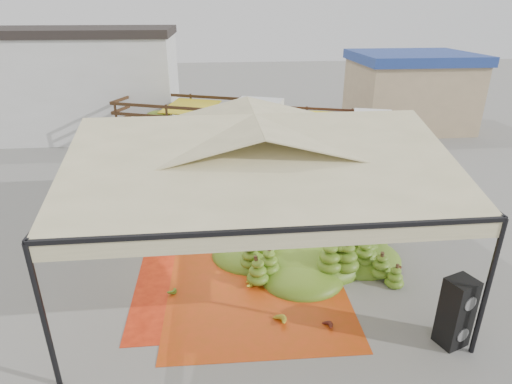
{
  "coord_description": "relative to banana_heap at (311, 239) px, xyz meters",
  "views": [
    {
      "loc": [
        -1.0,
        -10.14,
        6.4
      ],
      "look_at": [
        0.2,
        1.5,
        1.3
      ],
      "focal_mm": 30.0,
      "sensor_mm": 36.0,
      "label": 1
    }
  ],
  "objects": [
    {
      "name": "ground",
      "position": [
        -1.51,
        0.22,
        -0.58
      ],
      "size": [
        90.0,
        90.0,
        0.0
      ],
      "primitive_type": "plane",
      "color": "slate",
      "rests_on": "ground"
    },
    {
      "name": "canopy_tent",
      "position": [
        -1.51,
        0.22,
        2.72
      ],
      "size": [
        8.1,
        8.1,
        4.0
      ],
      "color": "black",
      "rests_on": "ground"
    },
    {
      "name": "building_white",
      "position": [
        -11.51,
        14.22,
        2.14
      ],
      "size": [
        14.3,
        6.3,
        5.4
      ],
      "color": "silver",
      "rests_on": "ground"
    },
    {
      "name": "building_tan",
      "position": [
        8.49,
        13.22,
        1.5
      ],
      "size": [
        6.3,
        5.3,
        4.1
      ],
      "color": "tan",
      "rests_on": "ground"
    },
    {
      "name": "tarp_left",
      "position": [
        -2.38,
        -0.87,
        -0.57
      ],
      "size": [
        4.44,
        4.23,
        0.01
      ],
      "primitive_type": "cube",
      "rotation": [
        0.0,
        0.0,
        -0.0
      ],
      "color": "red",
      "rests_on": "ground"
    },
    {
      "name": "tarp_right",
      "position": [
        -1.6,
        -1.35,
        -0.57
      ],
      "size": [
        4.41,
        4.62,
        0.01
      ],
      "primitive_type": "cube",
      "rotation": [
        0.0,
        0.0,
        -0.02
      ],
      "color": "red",
      "rests_on": "ground"
    },
    {
      "name": "banana_heap",
      "position": [
        0.0,
        0.0,
        0.0
      ],
      "size": [
        6.35,
        5.67,
        1.16
      ],
      "primitive_type": "ellipsoid",
      "rotation": [
        0.0,
        0.0,
        -0.26
      ],
      "color": "#4D6E17",
      "rests_on": "ground"
    },
    {
      "name": "hand_yellow_a",
      "position": [
        -1.86,
        -1.14,
        -0.48
      ],
      "size": [
        0.46,
        0.38,
        0.21
      ],
      "primitive_type": "ellipsoid",
      "rotation": [
        0.0,
        0.0,
        -0.03
      ],
      "color": "gold",
      "rests_on": "ground"
    },
    {
      "name": "hand_yellow_b",
      "position": [
        -1.28,
        -2.57,
        -0.46
      ],
      "size": [
        0.64,
        0.6,
        0.23
      ],
      "primitive_type": "ellipsoid",
      "rotation": [
        0.0,
        0.0,
        0.5
      ],
      "color": "#AD9C22",
      "rests_on": "ground"
    },
    {
      "name": "hand_red_a",
      "position": [
        2.07,
        -0.83,
        -0.47
      ],
      "size": [
        0.63,
        0.59,
        0.23
      ],
      "primitive_type": "ellipsoid",
      "rotation": [
        0.0,
        0.0,
        -0.48
      ],
      "color": "#5E3115",
      "rests_on": "ground"
    },
    {
      "name": "hand_red_b",
      "position": [
        -0.26,
        -2.81,
        -0.49
      ],
      "size": [
        0.48,
        0.44,
        0.17
      ],
      "primitive_type": "ellipsoid",
      "rotation": [
        0.0,
        0.0,
        0.42
      ],
      "color": "#521A12",
      "rests_on": "ground"
    },
    {
      "name": "hand_green",
      "position": [
        -3.71,
        -1.2,
        -0.49
      ],
      "size": [
        0.51,
        0.48,
        0.18
      ],
      "primitive_type": "ellipsoid",
      "rotation": [
        0.0,
        0.0,
        -0.5
      ],
      "color": "#407217",
      "rests_on": "ground"
    },
    {
      "name": "hanging_bunches",
      "position": [
        0.55,
        0.66,
        2.04
      ],
      "size": [
        1.74,
        0.24,
        0.2
      ],
      "color": "#4F7D1A",
      "rests_on": "ground"
    },
    {
      "name": "speaker_stack",
      "position": [
        2.19,
        -3.48,
        0.19
      ],
      "size": [
        0.69,
        0.65,
        1.53
      ],
      "rotation": [
        0.0,
        0.0,
        0.35
      ],
      "color": "black",
      "rests_on": "ground"
    },
    {
      "name": "banana_leaves",
      "position": [
        -4.59,
        1.96,
        -0.58
      ],
      "size": [
        0.96,
        1.36,
        3.7
      ],
      "primitive_type": null,
      "color": "#2F7C21",
      "rests_on": "ground"
    },
    {
      "name": "vendor",
      "position": [
        -1.34,
        5.4,
        0.2
      ],
      "size": [
        0.64,
        0.49,
        1.55
      ],
      "primitive_type": "imported",
      "rotation": [
        0.0,
        0.0,
        2.91
      ],
      "color": "gray",
      "rests_on": "ground"
    },
    {
      "name": "truck_left",
      "position": [
        -2.86,
        9.5,
        1.0
      ],
      "size": [
        7.85,
        5.16,
        2.56
      ],
      "rotation": [
        0.0,
        0.0,
        -0.39
      ],
      "color": "#472E17",
      "rests_on": "ground"
    },
    {
      "name": "truck_right",
      "position": [
        2.57,
        8.49,
        0.72
      ],
      "size": [
        6.47,
        3.95,
        2.1
      ],
      "rotation": [
        0.0,
        0.0,
        -0.33
      ],
      "color": "#4D2919",
      "rests_on": "ground"
    }
  ]
}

